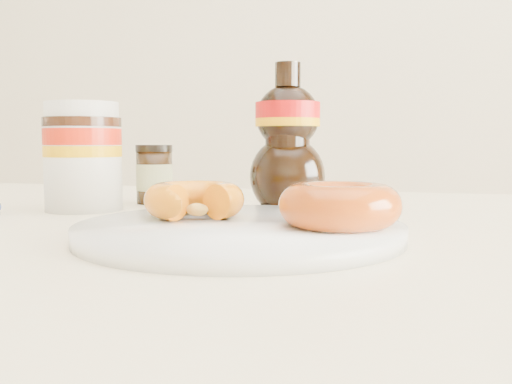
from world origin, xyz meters
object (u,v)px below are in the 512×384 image
(plate, at_px, (240,230))
(nutella_jar, at_px, (83,152))
(syrup_bottle, at_px, (287,138))
(dining_table, at_px, (201,314))
(donut_whole, at_px, (340,205))
(dark_jar, at_px, (154,175))
(donut_bitten, at_px, (194,200))

(plate, xyz_separation_m, nutella_jar, (-0.24, 0.14, 0.06))
(syrup_bottle, bearing_deg, nutella_jar, -168.35)
(dining_table, distance_m, plate, 0.12)
(nutella_jar, bearing_deg, donut_whole, -23.90)
(plate, distance_m, donut_whole, 0.09)
(dining_table, relative_size, syrup_bottle, 8.23)
(plate, xyz_separation_m, donut_whole, (0.08, -0.00, 0.02))
(syrup_bottle, bearing_deg, dining_table, -110.07)
(nutella_jar, distance_m, syrup_bottle, 0.24)
(donut_whole, bearing_deg, nutella_jar, 156.10)
(dining_table, distance_m, donut_whole, 0.18)
(syrup_bottle, bearing_deg, donut_whole, -65.94)
(dining_table, distance_m, syrup_bottle, 0.23)
(nutella_jar, relative_size, dark_jar, 1.65)
(plate, xyz_separation_m, syrup_bottle, (-0.00, 0.19, 0.08))
(donut_bitten, height_order, dark_jar, dark_jar)
(donut_whole, xyz_separation_m, syrup_bottle, (-0.09, 0.19, 0.05))
(dining_table, height_order, nutella_jar, nutella_jar)
(donut_whole, bearing_deg, plate, 179.78)
(dining_table, distance_m, donut_bitten, 0.12)
(donut_whole, xyz_separation_m, nutella_jar, (-0.32, 0.14, 0.04))
(dining_table, relative_size, nutella_jar, 11.04)
(dark_jar, bearing_deg, donut_whole, -40.55)
(donut_bitten, bearing_deg, dark_jar, 146.38)
(plate, relative_size, syrup_bottle, 1.60)
(donut_bitten, height_order, nutella_jar, nutella_jar)
(donut_whole, height_order, syrup_bottle, syrup_bottle)
(nutella_jar, xyz_separation_m, dark_jar, (0.05, 0.09, -0.03))
(donut_bitten, distance_m, syrup_bottle, 0.18)
(dining_table, bearing_deg, donut_whole, -19.39)
(dark_jar, bearing_deg, dining_table, -53.70)
(nutella_jar, relative_size, syrup_bottle, 0.75)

